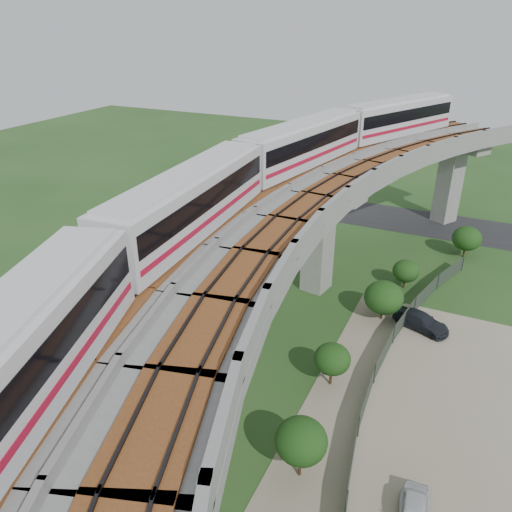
# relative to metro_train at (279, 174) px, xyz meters

# --- Properties ---
(ground) EXTENTS (160.00, 160.00, 0.00)m
(ground) POSITION_rel_metro_train_xyz_m (-0.41, -2.70, -12.31)
(ground) COLOR #25471C
(ground) RESTS_ON ground
(dirt_lot) EXTENTS (18.00, 26.00, 0.04)m
(dirt_lot) POSITION_rel_metro_train_xyz_m (13.59, -4.70, -12.29)
(dirt_lot) COLOR gray
(dirt_lot) RESTS_ON ground
(asphalt_road) EXTENTS (60.00, 8.00, 0.03)m
(asphalt_road) POSITION_rel_metro_train_xyz_m (-0.41, 27.30, -12.29)
(asphalt_road) COLOR #232326
(asphalt_road) RESTS_ON ground
(viaduct) EXTENTS (19.58, 73.98, 11.40)m
(viaduct) POSITION_rel_metro_train_xyz_m (3.43, -2.70, -3.26)
(viaduct) COLOR #99968E
(viaduct) RESTS_ON ground
(metro_train) EXTENTS (11.88, 61.27, 3.64)m
(metro_train) POSITION_rel_metro_train_xyz_m (0.00, 0.00, 0.00)
(metro_train) COLOR silver
(metro_train) RESTS_ON ground
(fence) EXTENTS (3.87, 38.73, 1.50)m
(fence) POSITION_rel_metro_train_xyz_m (9.34, -2.70, -11.56)
(fence) COLOR #2D382D
(fence) RESTS_ON ground
(tree_0) EXTENTS (2.78, 2.78, 3.17)m
(tree_0) POSITION_rel_metro_train_xyz_m (11.71, 19.81, -10.32)
(tree_0) COLOR #382314
(tree_0) RESTS_ON ground
(tree_1) EXTENTS (2.27, 2.27, 2.61)m
(tree_1) POSITION_rel_metro_train_xyz_m (7.50, 11.02, -10.67)
(tree_1) COLOR #382314
(tree_1) RESTS_ON ground
(tree_2) EXTENTS (3.03, 3.03, 3.26)m
(tree_2) POSITION_rel_metro_train_xyz_m (6.82, 5.13, -10.34)
(tree_2) COLOR #382314
(tree_2) RESTS_ON ground
(tree_3) EXTENTS (2.35, 2.35, 3.01)m
(tree_3) POSITION_rel_metro_train_xyz_m (5.54, -3.95, -10.30)
(tree_3) COLOR #382314
(tree_3) RESTS_ON ground
(tree_4) EXTENTS (2.70, 2.70, 3.55)m
(tree_4) POSITION_rel_metro_train_xyz_m (6.24, -11.46, -9.91)
(tree_4) COLOR #382314
(tree_4) RESTS_ON ground
(car_dark) EXTENTS (4.64, 3.10, 1.25)m
(car_dark) POSITION_rel_metro_train_xyz_m (9.81, 5.09, -11.64)
(car_dark) COLOR black
(car_dark) RESTS_ON dirt_lot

